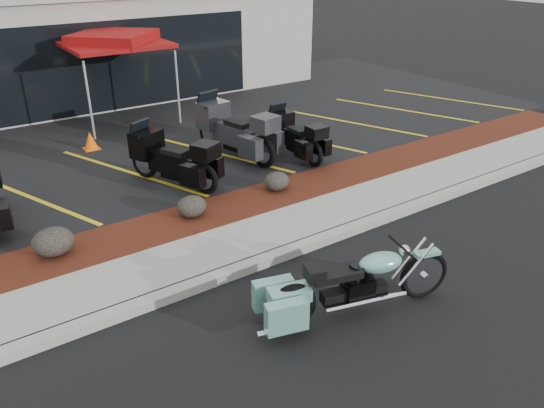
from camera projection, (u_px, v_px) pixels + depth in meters
ground at (268, 302)px, 7.85m from camera, size 90.00×90.00×0.00m
curb at (236, 270)px, 8.48m from camera, size 24.00×0.25×0.15m
sidewalk at (215, 251)px, 9.00m from camera, size 24.00×1.20×0.15m
mulch_bed at (184, 224)px, 9.89m from camera, size 24.00×1.20×0.16m
upper_lot at (94, 143)px, 13.90m from camera, size 26.00×9.60×0.15m
dealership_building at (27, 36)px, 17.69m from camera, size 18.00×8.16×4.00m
boulder_left at (53, 242)px, 8.66m from camera, size 0.67×0.56×0.48m
boulder_mid at (191, 206)px, 9.90m from camera, size 0.57×0.48×0.41m
boulder_right at (277, 181)px, 10.97m from camera, size 0.55×0.46×0.39m
hero_cruiser at (424, 268)px, 7.73m from camera, size 3.03×1.48×1.03m
touring_black_mid at (143, 149)px, 11.38m from camera, size 1.72×2.41×1.31m
touring_grey at (209, 120)px, 13.00m from camera, size 1.48×2.67×1.47m
touring_black_rear at (278, 126)px, 13.08m from camera, size 0.77×2.00×1.16m
traffic_cone at (90, 141)px, 13.20m from camera, size 0.43×0.43×0.44m
popup_canopy at (114, 41)px, 14.53m from camera, size 3.12×3.12×2.46m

